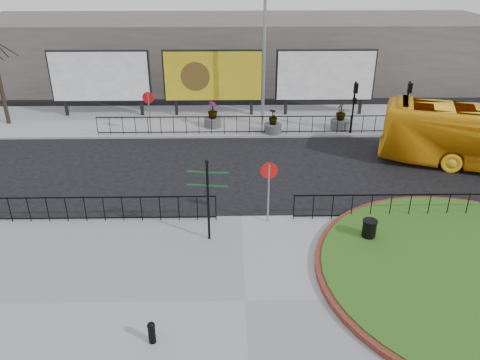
{
  "coord_description": "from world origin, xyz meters",
  "views": [
    {
      "loc": [
        -0.36,
        -15.98,
        9.46
      ],
      "look_at": [
        -0.05,
        0.96,
        1.24
      ],
      "focal_mm": 35.0,
      "sensor_mm": 36.0,
      "label": 1
    }
  ],
  "objects_px": {
    "bollard": "(152,331)",
    "lamp_post": "(264,45)",
    "planter_b": "(273,125)",
    "planter_c": "(340,120)",
    "fingerpost_sign": "(208,193)",
    "litter_bin": "(369,231)",
    "billboard_mid": "(213,76)",
    "planter_a": "(213,118)"
  },
  "relations": [
    {
      "from": "lamp_post",
      "to": "planter_b",
      "type": "distance_m",
      "value": 4.5
    },
    {
      "from": "bollard",
      "to": "planter_c",
      "type": "xyz_separation_m",
      "value": [
        8.52,
        16.69,
        0.18
      ]
    },
    {
      "from": "billboard_mid",
      "to": "fingerpost_sign",
      "type": "relative_size",
      "value": 1.99
    },
    {
      "from": "lamp_post",
      "to": "planter_a",
      "type": "distance_m",
      "value": 5.14
    },
    {
      "from": "litter_bin",
      "to": "fingerpost_sign",
      "type": "bearing_deg",
      "value": 177.14
    },
    {
      "from": "billboard_mid",
      "to": "planter_a",
      "type": "relative_size",
      "value": 4.04
    },
    {
      "from": "billboard_mid",
      "to": "fingerpost_sign",
      "type": "xyz_separation_m",
      "value": [
        0.29,
        -14.57,
        -0.6
      ]
    },
    {
      "from": "fingerpost_sign",
      "to": "planter_a",
      "type": "distance_m",
      "value": 12.33
    },
    {
      "from": "litter_bin",
      "to": "planter_a",
      "type": "height_order",
      "value": "planter_a"
    },
    {
      "from": "fingerpost_sign",
      "to": "litter_bin",
      "type": "bearing_deg",
      "value": 8.07
    },
    {
      "from": "litter_bin",
      "to": "planter_c",
      "type": "height_order",
      "value": "planter_c"
    },
    {
      "from": "fingerpost_sign",
      "to": "planter_b",
      "type": "relative_size",
      "value": 2.17
    },
    {
      "from": "litter_bin",
      "to": "lamp_post",
      "type": "bearing_deg",
      "value": 103.08
    },
    {
      "from": "lamp_post",
      "to": "litter_bin",
      "type": "distance_m",
      "value": 13.9
    },
    {
      "from": "bollard",
      "to": "planter_a",
      "type": "distance_m",
      "value": 17.29
    },
    {
      "from": "bollard",
      "to": "planter_c",
      "type": "height_order",
      "value": "planter_c"
    },
    {
      "from": "planter_c",
      "to": "planter_b",
      "type": "bearing_deg",
      "value": -171.76
    },
    {
      "from": "litter_bin",
      "to": "planter_b",
      "type": "bearing_deg",
      "value": 102.38
    },
    {
      "from": "lamp_post",
      "to": "bollard",
      "type": "height_order",
      "value": "lamp_post"
    },
    {
      "from": "fingerpost_sign",
      "to": "planter_b",
      "type": "bearing_deg",
      "value": 84.8
    },
    {
      "from": "billboard_mid",
      "to": "litter_bin",
      "type": "height_order",
      "value": "billboard_mid"
    },
    {
      "from": "planter_b",
      "to": "planter_c",
      "type": "distance_m",
      "value": 4.04
    },
    {
      "from": "planter_a",
      "to": "planter_b",
      "type": "bearing_deg",
      "value": -18.15
    },
    {
      "from": "fingerpost_sign",
      "to": "planter_b",
      "type": "xyz_separation_m",
      "value": [
        3.21,
        11.1,
        -1.39
      ]
    },
    {
      "from": "fingerpost_sign",
      "to": "bollard",
      "type": "bearing_deg",
      "value": -93.71
    },
    {
      "from": "planter_b",
      "to": "planter_c",
      "type": "height_order",
      "value": "planter_c"
    },
    {
      "from": "billboard_mid",
      "to": "planter_c",
      "type": "xyz_separation_m",
      "value": [
        7.5,
        -2.88,
        -1.94
      ]
    },
    {
      "from": "billboard_mid",
      "to": "planter_c",
      "type": "distance_m",
      "value": 8.27
    },
    {
      "from": "billboard_mid",
      "to": "litter_bin",
      "type": "distance_m",
      "value": 16.15
    },
    {
      "from": "fingerpost_sign",
      "to": "planter_b",
      "type": "height_order",
      "value": "fingerpost_sign"
    },
    {
      "from": "lamp_post",
      "to": "planter_b",
      "type": "relative_size",
      "value": 6.43
    },
    {
      "from": "lamp_post",
      "to": "planter_a",
      "type": "relative_size",
      "value": 6.02
    },
    {
      "from": "lamp_post",
      "to": "planter_c",
      "type": "height_order",
      "value": "lamp_post"
    },
    {
      "from": "planter_c",
      "to": "bollard",
      "type": "bearing_deg",
      "value": -117.04
    },
    {
      "from": "planter_a",
      "to": "planter_b",
      "type": "relative_size",
      "value": 1.07
    },
    {
      "from": "planter_a",
      "to": "planter_c",
      "type": "distance_m",
      "value": 7.52
    },
    {
      "from": "lamp_post",
      "to": "planter_b",
      "type": "bearing_deg",
      "value": -71.71
    },
    {
      "from": "billboard_mid",
      "to": "planter_b",
      "type": "bearing_deg",
      "value": -44.69
    },
    {
      "from": "billboard_mid",
      "to": "lamp_post",
      "type": "xyz_separation_m",
      "value": [
        3.01,
        -1.97,
        2.23
      ]
    },
    {
      "from": "bollard",
      "to": "lamp_post",
      "type": "bearing_deg",
      "value": 77.11
    },
    {
      "from": "bollard",
      "to": "litter_bin",
      "type": "xyz_separation_m",
      "value": [
        7.02,
        4.72,
        0.07
      ]
    },
    {
      "from": "lamp_post",
      "to": "planter_b",
      "type": "xyz_separation_m",
      "value": [
        0.49,
        -1.49,
        -4.22
      ]
    }
  ]
}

